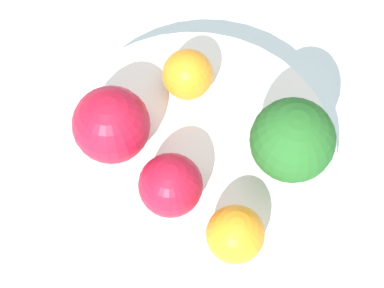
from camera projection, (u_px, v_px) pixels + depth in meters
ground_plane at (192, 181)px, 0.54m from camera, size 6.00×6.00×0.00m
table_surface at (192, 176)px, 0.53m from camera, size 1.20×1.20×0.02m
bowl at (192, 161)px, 0.50m from camera, size 0.22×0.22×0.04m
broccoli at (292, 141)px, 0.44m from camera, size 0.06×0.06×0.07m
apple_red at (111, 125)px, 0.46m from camera, size 0.06×0.06×0.06m
apple_green at (171, 185)px, 0.45m from camera, size 0.05×0.05×0.05m
orange_front at (235, 234)px, 0.43m from camera, size 0.04×0.04×0.04m
orange_back at (188, 74)px, 0.49m from camera, size 0.04×0.04×0.04m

